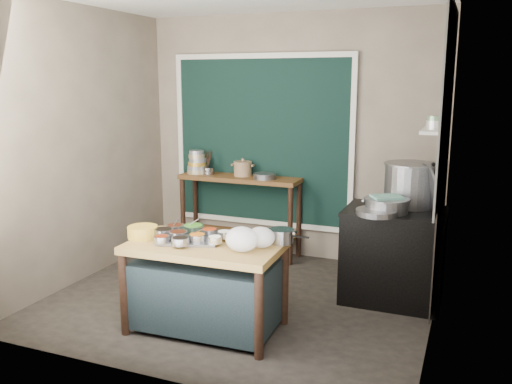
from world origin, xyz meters
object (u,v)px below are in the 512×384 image
at_px(condiment_tray, 190,239).
at_px(yellow_basin, 143,232).
at_px(saucepan, 281,236).
at_px(ceramic_crock, 243,169).
at_px(steamer, 387,205).
at_px(prep_table, 206,287).
at_px(back_counter, 240,215).
at_px(stock_pot, 411,185).
at_px(utensil_cup, 209,171).
at_px(stove_block, 393,257).

xyz_separation_m(condiment_tray, yellow_basin, (-0.41, -0.07, 0.04)).
bearing_deg(condiment_tray, saucepan, 17.52).
bearing_deg(ceramic_crock, steamer, -26.52).
xyz_separation_m(prep_table, ceramic_crock, (-0.53, 2.00, 0.65)).
bearing_deg(ceramic_crock, yellow_basin, -91.02).
distance_m(saucepan, steamer, 1.12).
distance_m(back_counter, stock_pot, 2.15).
bearing_deg(back_counter, ceramic_crock, 59.38).
xyz_separation_m(utensil_cup, steamer, (2.23, -0.84, -0.05)).
relative_size(ceramic_crock, stock_pot, 0.43).
height_order(prep_table, stock_pot, stock_pot).
relative_size(stove_block, ceramic_crock, 4.00).
distance_m(stove_block, yellow_basin, 2.33).
height_order(prep_table, stove_block, stove_block).
bearing_deg(stove_block, back_counter, 158.98).
bearing_deg(prep_table, condiment_tray, 171.74).
bearing_deg(saucepan, ceramic_crock, 122.38).
relative_size(saucepan, ceramic_crock, 0.94).
distance_m(condiment_tray, utensil_cup, 2.08).
xyz_separation_m(back_counter, condiment_tray, (0.40, -1.94, 0.29)).
bearing_deg(prep_table, utensil_cup, 114.12).
bearing_deg(yellow_basin, prep_table, 5.04).
bearing_deg(steamer, stove_block, 64.05).
relative_size(stock_pot, steamer, 1.28).
relative_size(back_counter, ceramic_crock, 6.44).
relative_size(condiment_tray, yellow_basin, 1.94).
height_order(stove_block, ceramic_crock, ceramic_crock).
distance_m(condiment_tray, ceramic_crock, 2.03).
xyz_separation_m(back_counter, stock_pot, (2.00, -0.51, 0.61)).
bearing_deg(saucepan, back_counter, 123.49).
relative_size(prep_table, utensil_cup, 8.69).
relative_size(condiment_tray, stock_pot, 0.94).
relative_size(stove_block, stock_pot, 1.71).
distance_m(back_counter, utensil_cup, 0.65).
relative_size(stove_block, steamer, 2.18).
bearing_deg(steamer, saucepan, -130.10).
distance_m(ceramic_crock, stock_pot, 2.05).
distance_m(back_counter, ceramic_crock, 0.55).
relative_size(back_counter, stove_block, 1.61).
distance_m(back_counter, saucepan, 2.07).
xyz_separation_m(prep_table, condiment_tray, (-0.15, 0.02, 0.39)).
height_order(condiment_tray, steamer, steamer).
relative_size(prep_table, back_counter, 0.86).
bearing_deg(prep_table, stove_block, 40.33).
bearing_deg(condiment_tray, prep_table, -6.34).
bearing_deg(steamer, back_counter, 154.74).
bearing_deg(prep_table, steamer, 38.43).
relative_size(saucepan, steamer, 0.52).
xyz_separation_m(prep_table, stock_pot, (1.45, 1.45, 0.71)).
height_order(back_counter, saucepan, back_counter).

